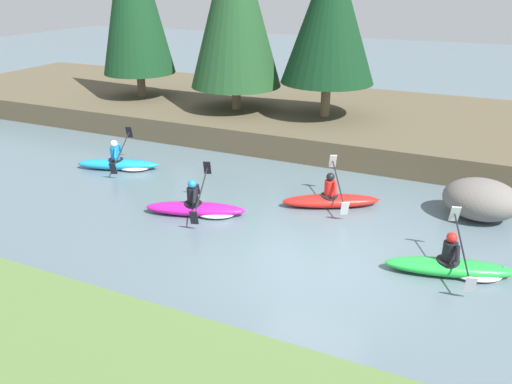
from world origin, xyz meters
name	(u,v)px	position (x,y,z in m)	size (l,w,h in m)	color
ground_plane	(311,263)	(0.00, 0.00, 0.00)	(90.00, 90.00, 0.00)	slate
riverbank_far	(396,126)	(0.00, 10.58, 0.44)	(44.00, 9.25, 0.89)	brown
conifer_tree_left	(235,3)	(-6.24, 8.84, 5.00)	(3.62, 3.62, 7.27)	#7A664C
conifer_tree_mid_left	(330,14)	(-2.57, 9.22, 4.67)	(3.52, 3.52, 6.27)	#7A664C
kayaker_lead	(455,267)	(2.95, 0.79, 0.20)	(2.77, 2.04, 1.20)	green
kayaker_middle	(332,199)	(-0.44, 3.07, 0.22)	(2.68, 1.93, 1.20)	red
kayaker_trailing	(199,208)	(-3.52, 1.10, 0.20)	(2.75, 2.02, 1.20)	#C61999
kayaker_far_back	(121,164)	(-7.65, 3.05, 0.20)	(2.74, 2.00, 1.20)	#1993D6
boulder_midstream	(481,199)	(3.31, 3.97, 0.54)	(1.92, 1.50, 1.08)	slate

